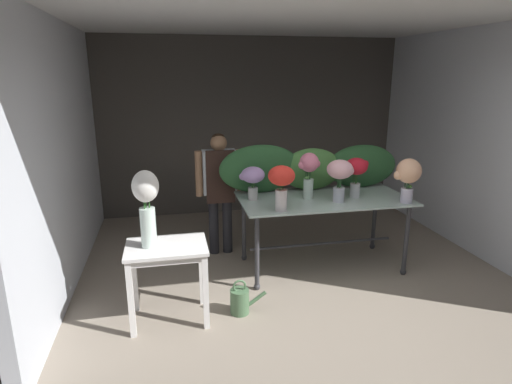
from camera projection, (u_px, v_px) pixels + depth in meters
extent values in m
plane|color=gray|center=(282.00, 256.00, 5.30)|extent=(8.80, 8.80, 0.00)
cube|color=#4C4742|center=(251.00, 127.00, 6.81)|extent=(4.86, 0.12, 2.75)
cube|color=silver|center=(61.00, 155.00, 4.44)|extent=(0.12, 4.12, 2.75)
cube|color=silver|center=(468.00, 141.00, 5.41)|extent=(0.12, 4.12, 2.75)
cube|color=silver|center=(287.00, 14.00, 4.54)|extent=(4.98, 4.12, 0.12)
cube|color=#A7C0BA|center=(324.00, 198.00, 4.79)|extent=(1.90, 0.96, 0.02)
cylinder|color=#38383D|center=(257.00, 253.00, 4.38)|extent=(0.05, 0.05, 0.83)
sphere|color=#38383D|center=(257.00, 287.00, 4.48)|extent=(0.07, 0.07, 0.07)
cylinder|color=#38383D|center=(406.00, 240.00, 4.72)|extent=(0.05, 0.05, 0.83)
sphere|color=#38383D|center=(403.00, 272.00, 4.82)|extent=(0.07, 0.07, 0.07)
cylinder|color=#38383D|center=(244.00, 228.00, 5.09)|extent=(0.05, 0.05, 0.83)
sphere|color=#38383D|center=(244.00, 257.00, 5.20)|extent=(0.07, 0.07, 0.07)
cylinder|color=#38383D|center=(374.00, 218.00, 5.43)|extent=(0.05, 0.05, 0.83)
sphere|color=#38383D|center=(372.00, 246.00, 5.53)|extent=(0.07, 0.07, 0.07)
cylinder|color=#38383D|center=(322.00, 244.00, 4.94)|extent=(1.70, 0.03, 0.03)
cube|color=white|center=(166.00, 247.00, 3.76)|extent=(0.71, 0.52, 0.03)
cube|color=white|center=(167.00, 251.00, 3.77)|extent=(0.65, 0.46, 0.06)
cube|color=white|center=(131.00, 300.00, 3.59)|extent=(0.05, 0.05, 0.71)
cube|color=white|center=(206.00, 292.00, 3.72)|extent=(0.05, 0.05, 0.71)
cube|color=white|center=(134.00, 277.00, 4.00)|extent=(0.05, 0.05, 0.71)
cube|color=white|center=(202.00, 270.00, 4.13)|extent=(0.05, 0.05, 0.71)
cylinder|color=#232328|center=(214.00, 223.00, 5.30)|extent=(0.12, 0.12, 0.79)
cylinder|color=#232328|center=(227.00, 222.00, 5.34)|extent=(0.12, 0.12, 0.79)
cube|color=#B2BCC6|center=(219.00, 172.00, 5.14)|extent=(0.40, 0.22, 0.52)
cube|color=black|center=(221.00, 177.00, 5.05)|extent=(0.34, 0.02, 0.64)
cylinder|color=#936B4C|center=(199.00, 174.00, 5.10)|extent=(0.09, 0.09, 0.55)
cylinder|color=#936B4C|center=(239.00, 172.00, 5.19)|extent=(0.09, 0.09, 0.55)
sphere|color=#936B4C|center=(219.00, 143.00, 5.05)|extent=(0.20, 0.20, 0.20)
ellipsoid|color=black|center=(218.00, 137.00, 5.05)|extent=(0.15, 0.15, 0.09)
ellipsoid|color=#28562D|center=(261.00, 169.00, 4.92)|extent=(0.97, 0.21, 0.57)
ellipsoid|color=#477F3D|center=(311.00, 169.00, 5.05)|extent=(0.74, 0.24, 0.50)
ellipsoid|color=#28562D|center=(361.00, 166.00, 5.18)|extent=(0.89, 0.24, 0.52)
cylinder|color=silver|center=(308.00, 189.00, 4.72)|extent=(0.11, 0.11, 0.23)
cylinder|color=#9EBCB2|center=(308.00, 194.00, 4.74)|extent=(0.10, 0.10, 0.09)
cylinder|color=#28562D|center=(310.00, 183.00, 4.71)|extent=(0.01, 0.01, 0.34)
cylinder|color=#28562D|center=(307.00, 183.00, 4.72)|extent=(0.01, 0.01, 0.34)
cylinder|color=#28562D|center=(306.00, 183.00, 4.71)|extent=(0.01, 0.01, 0.34)
cylinder|color=#28562D|center=(310.00, 184.00, 4.68)|extent=(0.01, 0.01, 0.34)
ellipsoid|color=pink|center=(309.00, 162.00, 4.64)|extent=(0.21, 0.21, 0.21)
sphere|color=pink|center=(302.00, 165.00, 4.62)|extent=(0.09, 0.09, 0.09)
sphere|color=pink|center=(316.00, 164.00, 4.68)|extent=(0.09, 0.09, 0.09)
ellipsoid|color=#477F3D|center=(307.00, 178.00, 4.67)|extent=(0.11, 0.09, 0.03)
cylinder|color=silver|center=(339.00, 195.00, 4.61)|extent=(0.12, 0.12, 0.16)
cylinder|color=#9EBCB2|center=(338.00, 199.00, 4.63)|extent=(0.11, 0.11, 0.07)
cylinder|color=#28562D|center=(340.00, 188.00, 4.60)|extent=(0.01, 0.01, 0.29)
cylinder|color=#28562D|center=(338.00, 187.00, 4.62)|extent=(0.01, 0.01, 0.29)
cylinder|color=#28562D|center=(338.00, 188.00, 4.59)|extent=(0.01, 0.01, 0.29)
cylinder|color=#28562D|center=(340.00, 189.00, 4.57)|extent=(0.01, 0.01, 0.29)
ellipsoid|color=#EFB2BC|center=(340.00, 169.00, 4.54)|extent=(0.28, 0.28, 0.21)
sphere|color=#EFB2BC|center=(350.00, 171.00, 4.54)|extent=(0.10, 0.10, 0.10)
cylinder|color=silver|center=(253.00, 194.00, 4.69)|extent=(0.11, 0.11, 0.14)
cylinder|color=#9EBCB2|center=(253.00, 197.00, 4.70)|extent=(0.10, 0.10, 0.06)
cylinder|color=#387033|center=(254.00, 189.00, 4.68)|extent=(0.01, 0.01, 0.22)
cylinder|color=#387033|center=(252.00, 189.00, 4.69)|extent=(0.01, 0.01, 0.22)
cylinder|color=#387033|center=(253.00, 190.00, 4.66)|extent=(0.01, 0.01, 0.22)
ellipsoid|color=#B28ED1|center=(253.00, 175.00, 4.63)|extent=(0.26, 0.26, 0.18)
sphere|color=#B28ED1|center=(243.00, 177.00, 4.64)|extent=(0.08, 0.08, 0.08)
cylinder|color=silver|center=(281.00, 200.00, 4.30)|extent=(0.12, 0.12, 0.22)
cylinder|color=#9EBCB2|center=(281.00, 206.00, 4.32)|extent=(0.11, 0.11, 0.09)
cylinder|color=#28562D|center=(283.00, 196.00, 4.30)|extent=(0.01, 0.01, 0.30)
cylinder|color=#28562D|center=(280.00, 195.00, 4.30)|extent=(0.01, 0.01, 0.30)
cylinder|color=#28562D|center=(280.00, 197.00, 4.26)|extent=(0.01, 0.01, 0.30)
ellipsoid|color=red|center=(282.00, 176.00, 4.23)|extent=(0.27, 0.27, 0.20)
sphere|color=red|center=(272.00, 178.00, 4.19)|extent=(0.07, 0.07, 0.07)
sphere|color=red|center=(290.00, 175.00, 4.24)|extent=(0.10, 0.10, 0.10)
cylinder|color=silver|center=(355.00, 190.00, 4.78)|extent=(0.11, 0.11, 0.16)
cylinder|color=#9EBCB2|center=(355.00, 194.00, 4.79)|extent=(0.10, 0.10, 0.07)
cylinder|color=#2D6028|center=(356.00, 184.00, 4.77)|extent=(0.01, 0.01, 0.29)
cylinder|color=#2D6028|center=(353.00, 183.00, 4.78)|extent=(0.01, 0.01, 0.29)
cylinder|color=#2D6028|center=(355.00, 184.00, 4.74)|extent=(0.01, 0.01, 0.29)
ellipsoid|color=red|center=(356.00, 166.00, 4.70)|extent=(0.25, 0.25, 0.19)
sphere|color=red|center=(350.00, 167.00, 4.72)|extent=(0.07, 0.07, 0.07)
sphere|color=red|center=(365.00, 164.00, 4.73)|extent=(0.08, 0.08, 0.08)
cylinder|color=silver|center=(406.00, 195.00, 4.59)|extent=(0.13, 0.13, 0.16)
cylinder|color=#9EBCB2|center=(406.00, 199.00, 4.60)|extent=(0.12, 0.12, 0.07)
cylinder|color=#28562D|center=(408.00, 190.00, 4.58)|extent=(0.01, 0.01, 0.26)
cylinder|color=#28562D|center=(405.00, 190.00, 4.58)|extent=(0.01, 0.01, 0.26)
cylinder|color=#28562D|center=(407.00, 191.00, 4.55)|extent=(0.01, 0.01, 0.26)
ellipsoid|color=#F4B78E|center=(409.00, 171.00, 4.51)|extent=(0.26, 0.26, 0.27)
sphere|color=#F4B78E|center=(398.00, 175.00, 4.51)|extent=(0.10, 0.10, 0.10)
sphere|color=#F4B78E|center=(417.00, 168.00, 4.55)|extent=(0.08, 0.08, 0.08)
ellipsoid|color=#477F3D|center=(410.00, 186.00, 4.55)|extent=(0.08, 0.11, 0.03)
cylinder|color=silver|center=(148.00, 227.00, 3.68)|extent=(0.13, 0.13, 0.36)
cylinder|color=#9EBCB2|center=(149.00, 238.00, 3.71)|extent=(0.12, 0.12, 0.15)
cylinder|color=#2D6028|center=(150.00, 221.00, 3.67)|extent=(0.01, 0.01, 0.46)
cylinder|color=#2D6028|center=(147.00, 220.00, 3.68)|extent=(0.01, 0.01, 0.46)
cylinder|color=#2D6028|center=(146.00, 222.00, 3.64)|extent=(0.01, 0.01, 0.46)
ellipsoid|color=white|center=(145.00, 186.00, 3.58)|extent=(0.23, 0.23, 0.27)
sphere|color=white|center=(138.00, 191.00, 3.57)|extent=(0.09, 0.09, 0.09)
cylinder|color=#4C704C|center=(240.00, 301.00, 4.02)|extent=(0.18, 0.18, 0.24)
cylinder|color=#4C704C|center=(257.00, 298.00, 4.05)|extent=(0.18, 0.04, 0.14)
torus|color=#4C704C|center=(239.00, 286.00, 3.97)|extent=(0.13, 0.02, 0.13)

